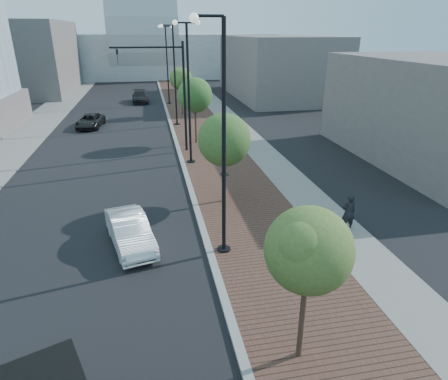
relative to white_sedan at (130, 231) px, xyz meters
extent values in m
cube|color=#4C2D23|center=(6.76, 28.67, -0.64)|extent=(7.00, 140.00, 0.12)
cube|color=slate|center=(9.46, 28.67, -0.63)|extent=(2.40, 140.00, 0.13)
cube|color=gray|center=(3.26, 28.67, -0.63)|extent=(0.30, 140.00, 0.14)
cube|color=slate|center=(-9.74, 28.67, -0.64)|extent=(4.00, 140.00, 0.12)
imported|color=silver|center=(0.00, 0.00, 0.00)|extent=(2.43, 4.45, 1.39)
imported|color=black|center=(-4.40, 23.48, -0.07)|extent=(2.66, 4.73, 1.25)
imported|color=black|center=(0.26, 36.90, 0.02)|extent=(2.11, 4.95, 1.42)
imported|color=black|center=(9.89, -0.49, 0.21)|extent=(0.68, 0.46, 1.81)
cylinder|color=black|center=(3.86, -1.33, -0.60)|extent=(0.56, 0.56, 0.20)
cylinder|color=black|center=(3.86, -1.33, 3.92)|extent=(0.16, 0.16, 9.00)
cylinder|color=black|center=(3.36, -1.33, 8.42)|extent=(1.00, 0.10, 0.10)
sphere|color=silver|center=(2.86, -1.33, 8.35)|extent=(0.32, 0.32, 0.32)
cylinder|color=black|center=(3.86, 10.67, -0.60)|extent=(0.56, 0.56, 0.20)
cylinder|color=black|center=(3.86, 10.67, 3.92)|extent=(0.16, 0.16, 9.00)
cylinder|color=black|center=(3.86, 10.67, 8.42)|extent=(1.40, 0.10, 0.10)
sphere|color=silver|center=(3.16, 10.67, 8.42)|extent=(0.32, 0.32, 0.32)
sphere|color=silver|center=(4.56, 10.67, 8.42)|extent=(0.32, 0.32, 0.32)
cylinder|color=black|center=(3.86, 22.67, -0.60)|extent=(0.56, 0.56, 0.20)
cylinder|color=black|center=(3.86, 22.67, 3.92)|extent=(0.16, 0.16, 9.00)
cylinder|color=black|center=(3.36, 22.67, 8.42)|extent=(1.00, 0.10, 0.10)
sphere|color=silver|center=(2.86, 22.67, 8.35)|extent=(0.32, 0.32, 0.32)
cylinder|color=black|center=(3.86, 34.67, -0.60)|extent=(0.56, 0.56, 0.20)
cylinder|color=black|center=(3.86, 34.67, 3.92)|extent=(0.16, 0.16, 9.00)
cylinder|color=black|center=(3.86, 34.67, 8.42)|extent=(1.40, 0.10, 0.10)
sphere|color=silver|center=(3.16, 34.67, 8.42)|extent=(0.32, 0.32, 0.32)
sphere|color=silver|center=(4.56, 34.67, 8.42)|extent=(0.32, 0.32, 0.32)
cylinder|color=black|center=(3.86, 13.67, 3.30)|extent=(0.18, 0.18, 8.00)
cylinder|color=black|center=(1.36, 13.67, 6.90)|extent=(5.00, 0.12, 0.12)
imported|color=black|center=(-0.64, 13.67, 6.30)|extent=(0.16, 0.20, 1.00)
cylinder|color=#382619|center=(4.86, -7.33, 0.97)|extent=(0.16, 0.16, 3.33)
sphere|color=#446221|center=(4.86, -7.33, 2.87)|extent=(2.27, 2.27, 2.27)
sphere|color=#446221|center=(5.26, -7.03, 2.63)|extent=(1.59, 1.59, 1.59)
sphere|color=#446221|center=(4.56, -7.63, 3.20)|extent=(1.36, 1.36, 1.36)
cylinder|color=#382619|center=(4.86, 3.67, 0.94)|extent=(0.16, 0.16, 3.28)
sphere|color=#345A1E|center=(4.86, 3.67, 2.81)|extent=(2.73, 2.73, 2.73)
sphere|color=#345A1E|center=(5.26, 3.97, 2.58)|extent=(1.91, 1.91, 1.91)
sphere|color=#345A1E|center=(4.56, 3.37, 3.14)|extent=(1.64, 1.64, 1.64)
cylinder|color=#382619|center=(4.86, 15.67, 1.16)|extent=(0.16, 0.16, 3.70)
sphere|color=#2C5D1F|center=(4.86, 15.67, 3.27)|extent=(2.74, 2.74, 2.74)
sphere|color=#2C5D1F|center=(5.26, 15.97, 3.01)|extent=(1.92, 1.92, 1.92)
sphere|color=#2C5D1F|center=(4.56, 15.37, 3.64)|extent=(1.65, 1.65, 1.65)
cylinder|color=#382619|center=(4.86, 27.67, 1.12)|extent=(0.16, 0.16, 3.63)
sphere|color=#3A6322|center=(4.86, 27.67, 3.19)|extent=(2.43, 2.43, 2.43)
sphere|color=#3A6322|center=(5.26, 27.97, 2.93)|extent=(1.70, 1.70, 1.70)
sphere|color=#3A6322|center=(4.56, 27.37, 3.56)|extent=(1.46, 1.46, 1.46)
cube|color=#9EA5A8|center=(1.26, 73.67, 3.30)|extent=(50.00, 28.00, 8.00)
cube|color=slate|center=(-16.74, 48.67, 4.30)|extent=(14.00, 20.00, 10.00)
cube|color=slate|center=(19.26, 38.67, 3.30)|extent=(12.00, 22.00, 8.00)
cube|color=#5E5855|center=(21.26, 8.67, 2.80)|extent=(10.00, 16.00, 7.00)
cube|color=black|center=(5.66, -3.33, -0.57)|extent=(0.50, 0.50, 0.02)
cube|color=black|center=(5.66, 7.67, -0.57)|extent=(0.50, 0.50, 0.02)
camera|label=1|loc=(1.16, -15.15, 7.97)|focal=30.97mm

